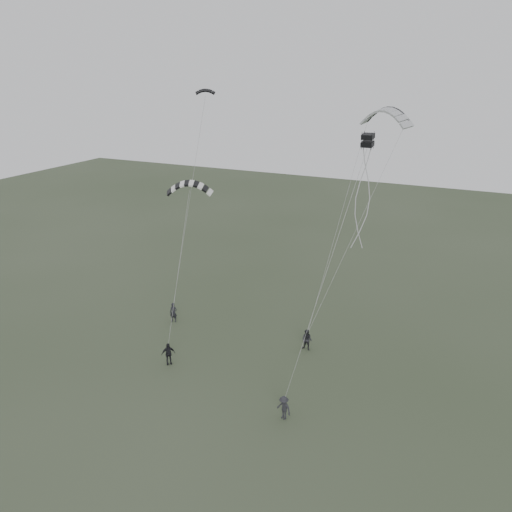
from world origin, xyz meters
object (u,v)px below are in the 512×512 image
at_px(kite_pale_large, 386,110).
at_px(kite_box, 368,140).
at_px(kite_striped, 189,183).
at_px(flyer_right, 307,340).
at_px(flyer_center, 168,354).
at_px(flyer_far, 284,408).
at_px(flyer_left, 173,312).
at_px(kite_dark_small, 205,90).

height_order(kite_pale_large, kite_box, kite_pale_large).
bearing_deg(kite_striped, flyer_right, -14.62).
height_order(flyer_center, flyer_far, flyer_center).
bearing_deg(flyer_right, flyer_center, -137.20).
bearing_deg(kite_box, flyer_left, 175.00).
xyz_separation_m(flyer_far, kite_striped, (-10.30, 6.74, 11.58)).
relative_size(kite_dark_small, kite_striped, 0.46).
bearing_deg(kite_box, flyer_center, -161.20).
bearing_deg(flyer_left, kite_striped, -35.47).
height_order(flyer_right, kite_box, kite_box).
bearing_deg(kite_dark_small, flyer_right, -50.22).
bearing_deg(kite_box, flyer_right, 152.10).
xyz_separation_m(flyer_right, kite_box, (3.94, -2.23, 15.36)).
height_order(flyer_center, kite_pale_large, kite_pale_large).
height_order(flyer_left, flyer_center, flyer_left).
bearing_deg(flyer_left, flyer_center, -74.50).
height_order(flyer_left, flyer_far, flyer_left).
height_order(kite_pale_large, kite_striped, kite_pale_large).
relative_size(flyer_center, kite_box, 2.30).
relative_size(flyer_left, kite_pale_large, 0.37).
bearing_deg(kite_pale_large, kite_striped, -109.63).
relative_size(flyer_right, kite_box, 2.30).
relative_size(flyer_center, flyer_far, 1.06).
relative_size(flyer_far, kite_pale_large, 0.34).
xyz_separation_m(flyer_left, kite_striped, (2.85, -1.07, 11.52)).
xyz_separation_m(flyer_left, kite_pale_large, (14.49, 9.41, 16.32)).
bearing_deg(flyer_left, kite_box, -21.54).
distance_m(flyer_left, kite_dark_small, 18.34).
height_order(flyer_far, kite_box, kite_box).
height_order(kite_dark_small, kite_box, kite_dark_small).
bearing_deg(flyer_center, kite_striped, 50.78).
bearing_deg(kite_striped, kite_box, -27.40).
xyz_separation_m(flyer_left, flyer_far, (13.15, -7.81, -0.06)).
relative_size(flyer_right, kite_pale_large, 0.37).
height_order(flyer_far, kite_dark_small, kite_dark_small).
bearing_deg(kite_pale_large, flyer_left, -118.62).
bearing_deg(flyer_center, kite_box, -27.86).
xyz_separation_m(flyer_right, kite_pale_large, (2.73, 9.00, 16.33)).
height_order(flyer_left, kite_box, kite_box).
distance_m(flyer_center, kite_box, 20.09).
bearing_deg(kite_striped, flyer_center, -108.24).
bearing_deg(flyer_far, kite_dark_small, 152.98).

